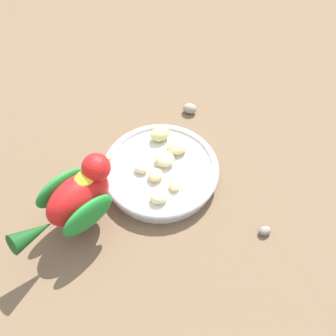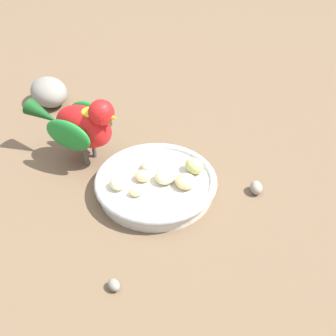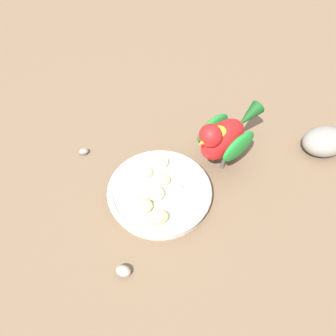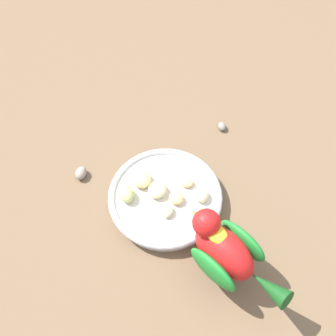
# 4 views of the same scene
# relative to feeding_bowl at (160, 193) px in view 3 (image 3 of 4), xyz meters

# --- Properties ---
(ground_plane) EXTENTS (4.00, 4.00, 0.00)m
(ground_plane) POSITION_rel_feeding_bowl_xyz_m (-0.00, -0.01, -0.02)
(ground_plane) COLOR brown
(feeding_bowl) EXTENTS (0.21, 0.21, 0.03)m
(feeding_bowl) POSITION_rel_feeding_bowl_xyz_m (0.00, 0.00, 0.00)
(feeding_bowl) COLOR beige
(feeding_bowl) RESTS_ON ground_plane
(apple_piece_0) EXTENTS (0.04, 0.04, 0.02)m
(apple_piece_0) POSITION_rel_feeding_bowl_xyz_m (-0.05, 0.04, 0.02)
(apple_piece_0) COLOR beige
(apple_piece_0) RESTS_ON feeding_bowl
(apple_piece_1) EXTENTS (0.03, 0.03, 0.01)m
(apple_piece_1) POSITION_rel_feeding_bowl_xyz_m (-0.05, 0.01, 0.01)
(apple_piece_1) COLOR #E5C67F
(apple_piece_1) RESTS_ON feeding_bowl
(apple_piece_2) EXTENTS (0.05, 0.05, 0.02)m
(apple_piece_2) POSITION_rel_feeding_bowl_xyz_m (0.01, -0.05, 0.02)
(apple_piece_2) COLOR #E5C67F
(apple_piece_2) RESTS_ON feeding_bowl
(apple_piece_3) EXTENTS (0.03, 0.03, 0.02)m
(apple_piece_3) POSITION_rel_feeding_bowl_xyz_m (-0.01, 0.02, 0.02)
(apple_piece_3) COLOR #E5C67F
(apple_piece_3) RESTS_ON feeding_bowl
(apple_piece_4) EXTENTS (0.03, 0.03, 0.02)m
(apple_piece_4) POSITION_rel_feeding_bowl_xyz_m (0.02, 0.03, 0.02)
(apple_piece_4) COLOR beige
(apple_piece_4) RESTS_ON feeding_bowl
(apple_piece_5) EXTENTS (0.04, 0.04, 0.02)m
(apple_piece_5) POSITION_rel_feeding_bowl_xyz_m (0.05, -0.04, 0.02)
(apple_piece_5) COLOR #C6D17A
(apple_piece_5) RESTS_ON feeding_bowl
(apple_piece_6) EXTENTS (0.04, 0.04, 0.02)m
(apple_piece_6) POSITION_rel_feeding_bowl_xyz_m (0.00, -0.01, 0.02)
(apple_piece_6) COLOR beige
(apple_piece_6) RESTS_ON feeding_bowl
(parrot) EXTENTS (0.10, 0.20, 0.14)m
(parrot) POSITION_rel_feeding_bowl_xyz_m (0.01, 0.16, 0.06)
(parrot) COLOR #59544C
(parrot) RESTS_ON ground_plane
(rock_large) EXTENTS (0.11, 0.12, 0.06)m
(rock_large) POSITION_rel_feeding_bowl_xyz_m (0.13, 0.36, 0.01)
(rock_large) COLOR gray
(rock_large) RESTS_ON ground_plane
(pebble_0) EXTENTS (0.02, 0.03, 0.01)m
(pebble_0) POSITION_rel_feeding_bowl_xyz_m (-0.20, -0.06, -0.01)
(pebble_0) COLOR gray
(pebble_0) RESTS_ON ground_plane
(pebble_1) EXTENTS (0.03, 0.03, 0.02)m
(pebble_1) POSITION_rel_feeding_bowl_xyz_m (0.08, -0.15, -0.01)
(pebble_1) COLOR gray
(pebble_1) RESTS_ON ground_plane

